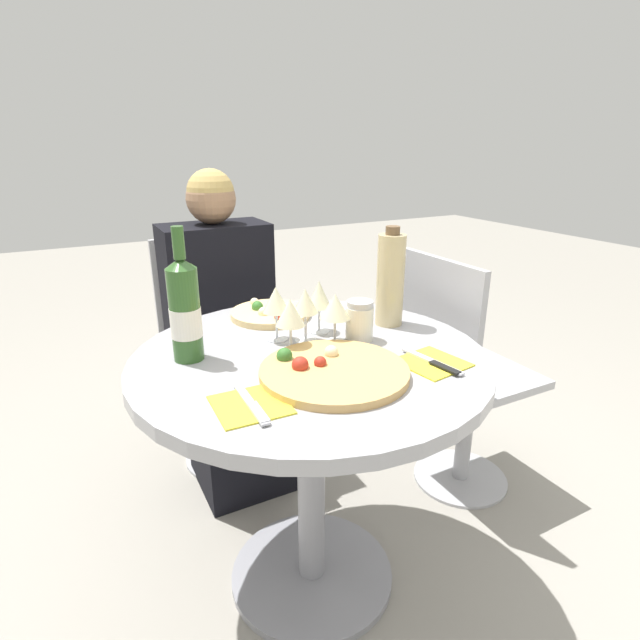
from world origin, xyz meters
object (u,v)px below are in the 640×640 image
dining_table (311,408)px  chair_behind_diner (218,354)px  wine_bottle (185,311)px  tall_carafe (390,279)px  pizza_large (332,371)px  seated_diner (228,351)px  chair_empty_side (458,380)px

dining_table → chair_behind_diner: chair_behind_diner is taller
chair_behind_diner → wine_bottle: wine_bottle is taller
chair_behind_diner → tall_carafe: size_ratio=3.13×
chair_behind_diner → pizza_large: size_ratio=2.60×
dining_table → wine_bottle: bearing=158.4°
dining_table → seated_diner: 0.65m
chair_behind_diner → seated_diner: bearing=90.0°
chair_empty_side → seated_diner: bearing=-124.7°
chair_empty_side → pizza_large: (-0.69, -0.29, 0.31)m
dining_table → chair_empty_side: bearing=12.4°
pizza_large → tall_carafe: bearing=35.4°
dining_table → tall_carafe: size_ratio=3.15×
chair_empty_side → pizza_large: bearing=-67.4°
chair_behind_diner → tall_carafe: 0.89m
pizza_large → wine_bottle: size_ratio=1.05×
chair_behind_diner → tall_carafe: bearing=116.2°
wine_bottle → tall_carafe: size_ratio=1.14×
dining_table → chair_empty_side: size_ratio=1.01×
dining_table → chair_behind_diner: 0.80m
chair_behind_diner → pizza_large: (0.02, -0.93, 0.31)m
chair_empty_side → chair_behind_diner: bearing=-132.1°
chair_empty_side → dining_table: bearing=-77.6°
chair_behind_diner → wine_bottle: bearing=69.2°
pizza_large → tall_carafe: size_ratio=1.20×
seated_diner → chair_empty_side: seated_diner is taller
dining_table → wine_bottle: 0.43m
dining_table → chair_empty_side: (0.68, 0.15, -0.14)m
chair_behind_diner → pizza_large: chair_behind_diner is taller
seated_diner → tall_carafe: (0.34, -0.55, 0.37)m
dining_table → tall_carafe: (0.31, 0.09, 0.30)m
pizza_large → tall_carafe: (0.32, 0.23, 0.13)m
tall_carafe → dining_table: bearing=-163.6°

